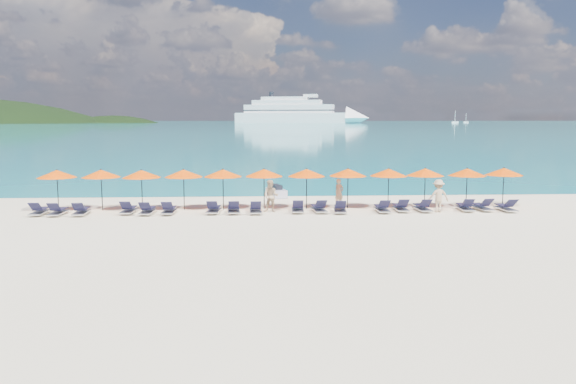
{
  "coord_description": "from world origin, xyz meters",
  "views": [
    {
      "loc": [
        -1.51,
        -25.77,
        5.0
      ],
      "look_at": [
        0.0,
        3.0,
        1.2
      ],
      "focal_mm": 35.0,
      "sensor_mm": 36.0,
      "label": 1
    }
  ],
  "objects": [
    {
      "name": "umbrella_3",
      "position": [
        -5.6,
        4.87,
        2.02
      ],
      "size": [
        2.1,
        2.1,
        2.28
      ],
      "color": "black",
      "rests_on": "ground"
    },
    {
      "name": "sailboat_near",
      "position": [
        188.57,
        511.45,
        1.23
      ],
      "size": [
        6.56,
        2.19,
        12.02
      ],
      "color": "white",
      "rests_on": "ground"
    },
    {
      "name": "beachgoer_a",
      "position": [
        3.04,
        5.53,
        0.8
      ],
      "size": [
        0.7,
        0.63,
        1.61
      ],
      "primitive_type": "imported",
      "rotation": [
        0.0,
        0.0,
        0.54
      ],
      "color": "tan",
      "rests_on": "ground"
    },
    {
      "name": "umbrella_0",
      "position": [
        -12.39,
        4.93,
        2.02
      ],
      "size": [
        2.1,
        2.1,
        2.28
      ],
      "color": "black",
      "rests_on": "ground"
    },
    {
      "name": "lounger_10",
      "position": [
        1.7,
        3.69,
        0.24
      ],
      "size": [
        0.78,
        1.75,
        0.66
      ],
      "rotation": [
        0.0,
        0.0,
        0.1
      ],
      "color": "silver",
      "rests_on": "ground"
    },
    {
      "name": "lounger_6",
      "position": [
        -3.91,
        3.68,
        0.24
      ],
      "size": [
        0.71,
        1.73,
        0.66
      ],
      "rotation": [
        0.0,
        0.0,
        -0.06
      ],
      "color": "silver",
      "rests_on": "ground"
    },
    {
      "name": "cruise_ship",
      "position": [
        42.84,
        539.68,
        9.74
      ],
      "size": [
        135.18,
        57.34,
        37.43
      ],
      "rotation": [
        0.0,
        0.0,
        -0.28
      ],
      "color": "white",
      "rests_on": "ground"
    },
    {
      "name": "umbrella_11",
      "position": [
        12.29,
        4.96,
        2.02
      ],
      "size": [
        2.1,
        2.1,
        2.28
      ],
      "color": "black",
      "rests_on": "ground"
    },
    {
      "name": "lounger_12",
      "position": [
        5.07,
        3.51,
        0.24
      ],
      "size": [
        0.62,
        1.7,
        0.66
      ],
      "rotation": [
        0.0,
        0.0,
        0.0
      ],
      "color": "silver",
      "rests_on": "ground"
    },
    {
      "name": "umbrella_8",
      "position": [
        5.68,
        4.8,
        2.02
      ],
      "size": [
        2.1,
        2.1,
        2.28
      ],
      "color": "black",
      "rests_on": "ground"
    },
    {
      "name": "lounger_5",
      "position": [
        -6.24,
        3.57,
        0.24
      ],
      "size": [
        0.63,
        1.71,
        0.66
      ],
      "rotation": [
        0.0,
        0.0,
        -0.01
      ],
      "color": "silver",
      "rests_on": "ground"
    },
    {
      "name": "lounger_15",
      "position": [
        9.66,
        3.72,
        0.24
      ],
      "size": [
        0.72,
        1.73,
        0.66
      ],
      "rotation": [
        0.0,
        0.0,
        -0.06
      ],
      "color": "silver",
      "rests_on": "ground"
    },
    {
      "name": "lounger_7",
      "position": [
        -2.85,
        3.6,
        0.24
      ],
      "size": [
        0.72,
        1.74,
        0.66
      ],
      "rotation": [
        0.0,
        0.0,
        0.06
      ],
      "color": "silver",
      "rests_on": "ground"
    },
    {
      "name": "umbrella_7",
      "position": [
        3.43,
        4.91,
        2.02
      ],
      "size": [
        2.1,
        2.1,
        2.28
      ],
      "color": "black",
      "rests_on": "ground"
    },
    {
      "name": "umbrella_5",
      "position": [
        -1.22,
        4.97,
        2.02
      ],
      "size": [
        2.1,
        2.1,
        2.28
      ],
      "color": "black",
      "rests_on": "ground"
    },
    {
      "name": "lounger_14",
      "position": [
        7.31,
        3.7,
        0.24
      ],
      "size": [
        0.69,
        1.73,
        0.66
      ],
      "rotation": [
        0.0,
        0.0,
        0.04
      ],
      "color": "silver",
      "rests_on": "ground"
    },
    {
      "name": "lounger_2",
      "position": [
        -10.73,
        3.46,
        0.24
      ],
      "size": [
        0.71,
        1.73,
        0.66
      ],
      "rotation": [
        0.0,
        0.0,
        0.06
      ],
      "color": "silver",
      "rests_on": "ground"
    },
    {
      "name": "lounger_1",
      "position": [
        -11.92,
        3.44,
        0.24
      ],
      "size": [
        0.63,
        1.7,
        0.66
      ],
      "rotation": [
        0.0,
        0.0,
        -0.0
      ],
      "color": "silver",
      "rests_on": "ground"
    },
    {
      "name": "umbrella_9",
      "position": [
        7.77,
        4.88,
        2.02
      ],
      "size": [
        2.1,
        2.1,
        2.28
      ],
      "color": "black",
      "rests_on": "ground"
    },
    {
      "name": "umbrella_1",
      "position": [
        -10.06,
        4.97,
        2.02
      ],
      "size": [
        2.1,
        2.1,
        2.28
      ],
      "color": "black",
      "rests_on": "ground"
    },
    {
      "name": "beachgoer_c",
      "position": [
        8.07,
        3.43,
        0.88
      ],
      "size": [
        1.16,
        0.57,
        1.76
      ],
      "primitive_type": "imported",
      "rotation": [
        0.0,
        0.0,
        3.18
      ],
      "color": "tan",
      "rests_on": "ground"
    },
    {
      "name": "sea",
      "position": [
        0.0,
        660.0,
        0.01
      ],
      "size": [
        1600.0,
        1300.0,
        0.01
      ],
      "primitive_type": "cube",
      "color": "#1FA9B2",
      "rests_on": "ground"
    },
    {
      "name": "lounger_13",
      "position": [
        6.14,
        3.77,
        0.24
      ],
      "size": [
        0.65,
        1.71,
        0.66
      ],
      "rotation": [
        0.0,
        0.0,
        -0.02
      ],
      "color": "silver",
      "rests_on": "ground"
    },
    {
      "name": "lounger_16",
      "position": [
        10.63,
        3.78,
        0.24
      ],
      "size": [
        0.79,
        1.75,
        0.66
      ],
      "rotation": [
        0.0,
        0.0,
        0.1
      ],
      "color": "silver",
      "rests_on": "ground"
    },
    {
      "name": "lounger_8",
      "position": [
        -1.69,
        3.5,
        0.24
      ],
      "size": [
        0.67,
        1.72,
        0.66
      ],
      "rotation": [
        0.0,
        0.0,
        0.03
      ],
      "color": "silver",
      "rests_on": "ground"
    },
    {
      "name": "beachgoer_b",
      "position": [
        -0.87,
        3.87,
        0.87
      ],
      "size": [
        0.95,
        0.71,
        1.73
      ],
      "primitive_type": "imported",
      "rotation": [
        0.0,
        0.0,
        -0.29
      ],
      "color": "tan",
      "rests_on": "ground"
    },
    {
      "name": "umbrella_2",
      "position": [
        -7.84,
        4.7,
        2.02
      ],
      "size": [
        2.1,
        2.1,
        2.28
      ],
      "color": "black",
      "rests_on": "ground"
    },
    {
      "name": "lounger_11",
      "position": [
        2.79,
        3.45,
        0.24
      ],
      "size": [
        0.77,
        1.75,
        0.66
      ],
      "rotation": [
        0.0,
        0.0,
        -0.09
      ],
      "color": "silver",
      "rests_on": "ground"
    },
    {
      "name": "umbrella_6",
      "position": [
        1.12,
        4.84,
        2.02
      ],
      "size": [
        2.1,
        2.1,
        2.28
      ],
      "color": "black",
      "rests_on": "ground"
    },
    {
      "name": "lounger_9",
      "position": [
        0.56,
        3.72,
        0.24
      ],
      "size": [
        0.69,
        1.73,
        0.66
      ],
      "rotation": [
        0.0,
        0.0,
        -0.04
      ],
      "color": "silver",
      "rests_on": "ground"
    },
    {
      "name": "headland_small",
      "position": [
        -150.0,
        560.0,
        -35.0
      ],
      "size": [
        162.0,
        126.0,
        85.5
      ],
      "color": "black",
      "rests_on": "ground"
    },
    {
      "name": "jetski",
      "position": [
        -0.38,
        9.75,
        0.32
      ],
      "size": [
        1.33,
        2.3,
        0.77
      ],
      "rotation": [
        0.0,
        0.0,
        0.26
      ],
      "color": "#B1B3CC",
      "rests_on": "ground"
    },
    {
      "name": "lounger_3",
      "position": [
        -8.38,
        3.8,
        0.24
      ],
      "size": [
        0.65,
        1.71,
        0.66
      ],
      "rotation": [
        0.0,
        0.0,
        -0.02
      ],
      "color": "silver",
      "rests_on": "ground"
    },
    {
      "name": "sailboat_far",
      "position": [
        217.78,
        560.61,
        1.0
      ],
      "size": [
        5.33,
        1.78,
        9.77
      ],
      "color": "white",
      "rests_on": "ground"
    },
    {
      "name": "lounger_17",
      "position": [
        11.82,
        3.47,
        0.24
      ],
      "size": [
        0.73,
        1.74,
        0.66
      ],
      "rotation": [
        0.0,
        0.0,
        0.06
      ],
      "color": "silver",
      "rests_on": "ground"
    },
    {
      "name": "lounger_0",
      "position": [
        -12.91,
        3.6,
        0.24
      ],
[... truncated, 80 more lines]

